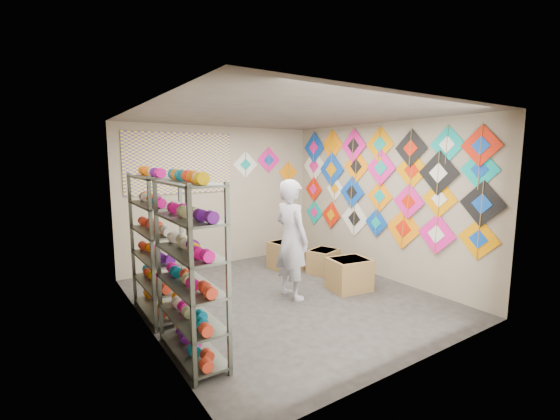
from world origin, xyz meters
TOP-DOWN VIEW (x-y plane):
  - ground at (0.00, 0.00)m, footprint 4.50×4.50m
  - room_walls at (0.00, 0.00)m, footprint 4.50×4.50m
  - shelf_rack_front at (-1.78, -0.85)m, footprint 0.40×1.10m
  - shelf_rack_back at (-1.78, 0.45)m, footprint 0.40×1.10m
  - string_spools at (-1.78, -0.20)m, footprint 0.12×2.36m
  - kite_wall_display at (1.98, 0.03)m, footprint 0.06×4.32m
  - back_wall_kites at (1.05, 2.24)m, footprint 1.56×0.02m
  - poster at (-0.80, 2.23)m, footprint 2.00×0.01m
  - shopkeeper at (0.09, -0.03)m, footprint 0.71×0.51m
  - carton_a at (1.04, -0.29)m, footprint 0.68×0.60m
  - carton_b at (1.27, 0.62)m, footprint 0.64×0.58m
  - carton_c at (0.85, 1.20)m, footprint 0.61×0.65m

SIDE VIEW (x-z plane):
  - ground at x=0.00m, z-range 0.00..0.00m
  - carton_b at x=1.27m, z-range 0.00..0.43m
  - carton_a at x=1.04m, z-range 0.00..0.51m
  - carton_c at x=0.85m, z-range 0.00..0.51m
  - shopkeeper at x=0.09m, z-range 0.00..1.80m
  - shelf_rack_front at x=-1.78m, z-range 0.00..1.90m
  - shelf_rack_back at x=-1.78m, z-range 0.00..1.90m
  - string_spools at x=-1.78m, z-range 0.99..1.11m
  - room_walls at x=0.00m, z-range -0.61..3.89m
  - kite_wall_display at x=1.98m, z-range 0.64..2.70m
  - back_wall_kites at x=1.05m, z-range 1.55..2.33m
  - poster at x=-0.80m, z-range 1.45..2.55m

